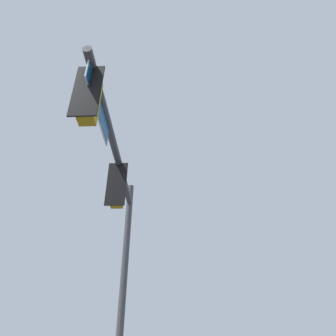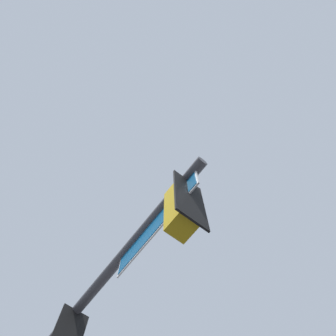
{
  "view_description": "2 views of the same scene",
  "coord_description": "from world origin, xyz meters",
  "views": [
    {
      "loc": [
        1.67,
        -6.98,
        1.36
      ],
      "look_at": [
        -4.23,
        -5.96,
        5.49
      ],
      "focal_mm": 35.0,
      "sensor_mm": 36.0,
      "label": 1
    },
    {
      "loc": [
        -1.61,
        -9.35,
        1.83
      ],
      "look_at": [
        -2.58,
        -8.22,
        6.02
      ],
      "focal_mm": 35.0,
      "sensor_mm": 36.0,
      "label": 2
    }
  ],
  "objects": []
}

